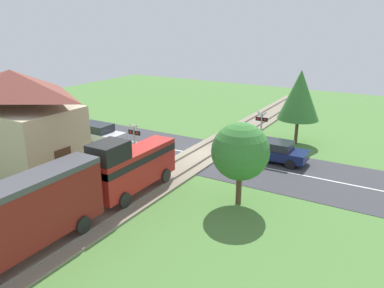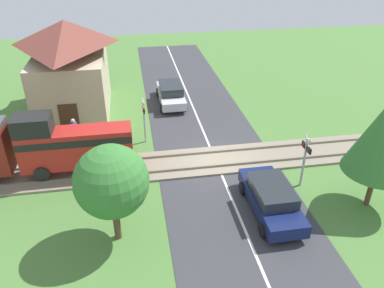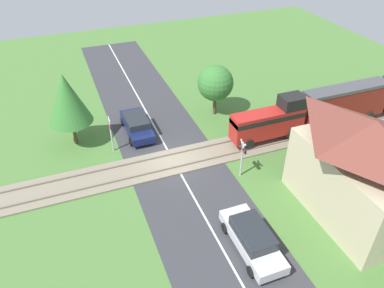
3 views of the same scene
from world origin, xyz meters
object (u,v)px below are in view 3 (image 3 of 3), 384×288
Objects in this scene: car_near_crossing at (137,124)px; crossing_signal_east_approach at (242,154)px; pedestrian_by_station at (299,157)px; crossing_signal_west_approach at (111,130)px; station_building at (361,171)px; train at (354,101)px; car_far_side at (252,238)px.

car_near_crossing is 8.95m from crossing_signal_east_approach.
crossing_signal_east_approach is 4.21m from pedestrian_by_station.
station_building is at bearing 47.06° from crossing_signal_west_approach.
car_near_crossing is (-4.48, -16.19, -1.15)m from train.
station_building is at bearing 93.43° from car_far_side.
crossing_signal_east_approach reaches higher than car_near_crossing.
pedestrian_by_station is at bearing 61.34° from crossing_signal_west_approach.
station_building reaches higher than crossing_signal_west_approach.
crossing_signal_west_approach reaches higher than car_far_side.
crossing_signal_east_approach is at bearing 34.63° from car_near_crossing.
train reaches higher than car_near_crossing.
car_near_crossing is 1.64× the size of crossing_signal_west_approach.
train reaches higher than crossing_signal_east_approach.
car_near_crossing is 2.80× the size of pedestrian_by_station.
car_near_crossing is 11.99m from pedestrian_by_station.
train is 7.52× the size of crossing_signal_west_approach.
pedestrian_by_station reaches higher than car_near_crossing.
car_far_side is 6.97m from station_building.
crossing_signal_west_approach is (-11.22, -5.05, 1.00)m from car_far_side.
station_building is at bearing -40.12° from train.
station_building is (10.83, 11.63, 1.26)m from crossing_signal_west_approach.
train is 10.50m from station_building.
crossing_signal_west_approach reaches higher than car_near_crossing.
crossing_signal_west_approach and crossing_signal_east_approach have the same top height.
pedestrian_by_station is (3.33, -7.08, -1.16)m from train.
car_near_crossing is 0.57× the size of station_building.
car_far_side is at bearing -50.97° from pedestrian_by_station.
crossing_signal_west_approach is at bearing -128.18° from crossing_signal_east_approach.
train is at bearing 104.32° from crossing_signal_east_approach.
train is at bearing 74.54° from car_near_crossing.
car_near_crossing is 2.90m from crossing_signal_west_approach.
car_far_side is 8.02m from pedestrian_by_station.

